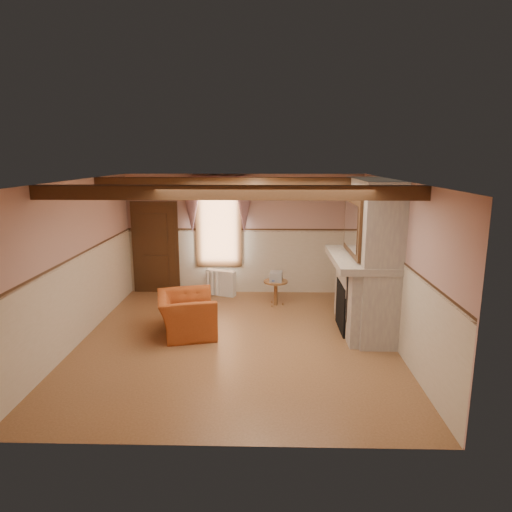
{
  "coord_description": "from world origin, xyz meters",
  "views": [
    {
      "loc": [
        0.54,
        -7.54,
        3.19
      ],
      "look_at": [
        0.33,
        0.8,
        1.36
      ],
      "focal_mm": 32.0,
      "sensor_mm": 36.0,
      "label": 1
    }
  ],
  "objects_px": {
    "side_table": "(276,293)",
    "mantel_clock": "(356,245)",
    "oil_lamp": "(358,245)",
    "radiator": "(221,283)",
    "bowl": "(363,255)",
    "armchair": "(187,314)"
  },
  "relations": [
    {
      "from": "side_table",
      "to": "mantel_clock",
      "type": "height_order",
      "value": "mantel_clock"
    },
    {
      "from": "side_table",
      "to": "bowl",
      "type": "xyz_separation_m",
      "value": [
        1.52,
        -1.56,
        1.19
      ]
    },
    {
      "from": "mantel_clock",
      "to": "bowl",
      "type": "bearing_deg",
      "value": -90.0
    },
    {
      "from": "armchair",
      "to": "side_table",
      "type": "distance_m",
      "value": 2.37
    },
    {
      "from": "armchair",
      "to": "radiator",
      "type": "distance_m",
      "value": 2.42
    },
    {
      "from": "armchair",
      "to": "oil_lamp",
      "type": "relative_size",
      "value": 4.12
    },
    {
      "from": "side_table",
      "to": "armchair",
      "type": "bearing_deg",
      "value": -134.29
    },
    {
      "from": "side_table",
      "to": "oil_lamp",
      "type": "relative_size",
      "value": 1.96
    },
    {
      "from": "side_table",
      "to": "mantel_clock",
      "type": "bearing_deg",
      "value": -30.11
    },
    {
      "from": "bowl",
      "to": "mantel_clock",
      "type": "bearing_deg",
      "value": 90.0
    },
    {
      "from": "radiator",
      "to": "mantel_clock",
      "type": "bearing_deg",
      "value": -9.17
    },
    {
      "from": "radiator",
      "to": "oil_lamp",
      "type": "height_order",
      "value": "oil_lamp"
    },
    {
      "from": "side_table",
      "to": "radiator",
      "type": "bearing_deg",
      "value": 151.36
    },
    {
      "from": "radiator",
      "to": "oil_lamp",
      "type": "bearing_deg",
      "value": -12.89
    },
    {
      "from": "radiator",
      "to": "mantel_clock",
      "type": "distance_m",
      "value": 3.43
    },
    {
      "from": "armchair",
      "to": "radiator",
      "type": "height_order",
      "value": "armchair"
    },
    {
      "from": "side_table",
      "to": "bowl",
      "type": "relative_size",
      "value": 1.43
    },
    {
      "from": "side_table",
      "to": "bowl",
      "type": "height_order",
      "value": "bowl"
    },
    {
      "from": "side_table",
      "to": "oil_lamp",
      "type": "distance_m",
      "value": 2.29
    },
    {
      "from": "mantel_clock",
      "to": "oil_lamp",
      "type": "xyz_separation_m",
      "value": [
        0.0,
        -0.25,
        0.04
      ]
    },
    {
      "from": "armchair",
      "to": "mantel_clock",
      "type": "distance_m",
      "value": 3.47
    },
    {
      "from": "armchair",
      "to": "mantel_clock",
      "type": "relative_size",
      "value": 4.81
    }
  ]
}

